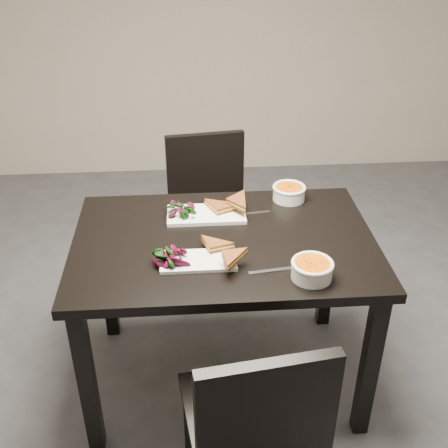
{
  "coord_description": "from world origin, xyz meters",
  "views": [
    {
      "loc": [
        -0.37,
        -1.6,
        1.93
      ],
      "look_at": [
        -0.23,
        0.25,
        0.82
      ],
      "focal_mm": 44.37,
      "sensor_mm": 36.0,
      "label": 1
    }
  ],
  "objects_px": {
    "chair_near": "(255,421)",
    "chair_far": "(209,205)",
    "table": "(224,260)",
    "plate_far": "(206,214)",
    "plate_near": "(198,261)",
    "soup_bowl_far": "(289,192)",
    "soup_bowl_near": "(312,269)"
  },
  "relations": [
    {
      "from": "soup_bowl_far",
      "to": "chair_near",
      "type": "bearing_deg",
      "value": -105.03
    },
    {
      "from": "table",
      "to": "plate_far",
      "type": "distance_m",
      "value": 0.22
    },
    {
      "from": "chair_near",
      "to": "plate_near",
      "type": "relative_size",
      "value": 3.01
    },
    {
      "from": "chair_far",
      "to": "soup_bowl_near",
      "type": "xyz_separation_m",
      "value": [
        0.31,
        -1.04,
        0.3
      ]
    },
    {
      "from": "table",
      "to": "plate_far",
      "type": "xyz_separation_m",
      "value": [
        -0.06,
        0.19,
        0.11
      ]
    },
    {
      "from": "table",
      "to": "chair_far",
      "type": "xyz_separation_m",
      "value": [
        -0.02,
        0.76,
        -0.17
      ]
    },
    {
      "from": "soup_bowl_near",
      "to": "soup_bowl_far",
      "type": "bearing_deg",
      "value": 87.91
    },
    {
      "from": "table",
      "to": "plate_near",
      "type": "distance_m",
      "value": 0.21
    },
    {
      "from": "table",
      "to": "soup_bowl_far",
      "type": "height_order",
      "value": "soup_bowl_far"
    },
    {
      "from": "soup_bowl_near",
      "to": "soup_bowl_far",
      "type": "xyz_separation_m",
      "value": [
        0.02,
        0.59,
        -0.0
      ]
    },
    {
      "from": "chair_near",
      "to": "chair_far",
      "type": "height_order",
      "value": "same"
    },
    {
      "from": "chair_far",
      "to": "soup_bowl_near",
      "type": "distance_m",
      "value": 1.13
    },
    {
      "from": "plate_near",
      "to": "soup_bowl_near",
      "type": "relative_size",
      "value": 1.85
    },
    {
      "from": "plate_far",
      "to": "soup_bowl_far",
      "type": "relative_size",
      "value": 2.22
    },
    {
      "from": "table",
      "to": "chair_far",
      "type": "relative_size",
      "value": 1.41
    },
    {
      "from": "chair_far",
      "to": "plate_far",
      "type": "xyz_separation_m",
      "value": [
        -0.04,
        -0.57,
        0.27
      ]
    },
    {
      "from": "plate_far",
      "to": "soup_bowl_far",
      "type": "height_order",
      "value": "soup_bowl_far"
    },
    {
      "from": "chair_near",
      "to": "soup_bowl_near",
      "type": "height_order",
      "value": "chair_near"
    },
    {
      "from": "table",
      "to": "plate_far",
      "type": "relative_size",
      "value": 3.64
    },
    {
      "from": "chair_far",
      "to": "plate_near",
      "type": "relative_size",
      "value": 3.01
    },
    {
      "from": "chair_near",
      "to": "soup_bowl_near",
      "type": "distance_m",
      "value": 0.55
    },
    {
      "from": "soup_bowl_far",
      "to": "chair_far",
      "type": "bearing_deg",
      "value": 126.69
    },
    {
      "from": "chair_near",
      "to": "plate_near",
      "type": "height_order",
      "value": "chair_near"
    },
    {
      "from": "table",
      "to": "chair_far",
      "type": "height_order",
      "value": "chair_far"
    },
    {
      "from": "chair_near",
      "to": "plate_far",
      "type": "bearing_deg",
      "value": 89.47
    },
    {
      "from": "plate_near",
      "to": "plate_far",
      "type": "bearing_deg",
      "value": 82.33
    },
    {
      "from": "soup_bowl_near",
      "to": "plate_far",
      "type": "distance_m",
      "value": 0.58
    },
    {
      "from": "chair_far",
      "to": "soup_bowl_near",
      "type": "bearing_deg",
      "value": -80.49
    },
    {
      "from": "chair_far",
      "to": "plate_near",
      "type": "xyz_separation_m",
      "value": [
        -0.09,
        -0.91,
        0.27
      ]
    },
    {
      "from": "plate_near",
      "to": "soup_bowl_far",
      "type": "height_order",
      "value": "soup_bowl_far"
    },
    {
      "from": "chair_near",
      "to": "plate_near",
      "type": "xyz_separation_m",
      "value": [
        -0.16,
        0.52,
        0.27
      ]
    },
    {
      "from": "chair_far",
      "to": "soup_bowl_near",
      "type": "height_order",
      "value": "chair_far"
    }
  ]
}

